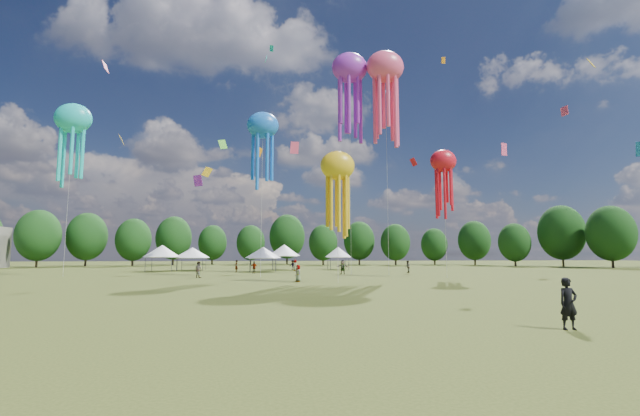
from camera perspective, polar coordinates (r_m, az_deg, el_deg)
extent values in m
plane|color=#384416|center=(15.00, -1.68, -16.69)|extent=(300.00, 300.00, 0.00)
imported|color=black|center=(17.98, 30.68, -11.10)|extent=(0.68, 0.45, 1.86)
imported|color=gray|center=(50.31, -16.19, -8.06)|extent=(1.13, 1.09, 1.84)
imported|color=gray|center=(68.47, -3.36, -7.78)|extent=(0.87, 1.02, 1.77)
imported|color=gray|center=(62.49, 11.82, -7.82)|extent=(0.74, 0.90, 1.74)
imported|color=gray|center=(73.01, -3.72, -7.73)|extent=(1.10, 0.69, 1.63)
imported|color=gray|center=(59.47, -8.96, -7.98)|extent=(1.03, 0.50, 1.69)
imported|color=gray|center=(57.51, 3.09, -8.02)|extent=(1.82, 1.13, 1.88)
imported|color=gray|center=(64.61, -11.31, -7.75)|extent=(0.60, 0.75, 1.79)
imported|color=gray|center=(41.96, -2.98, -8.84)|extent=(0.77, 0.93, 1.63)
cylinder|color=#47474C|center=(69.43, -22.66, -7.13)|extent=(0.08, 0.08, 2.16)
cylinder|color=#47474C|center=(73.17, -21.88, -7.09)|extent=(0.08, 0.08, 2.16)
cylinder|color=#47474C|center=(68.54, -19.50, -7.27)|extent=(0.08, 0.08, 2.16)
cylinder|color=#47474C|center=(72.34, -18.88, -7.22)|extent=(0.08, 0.08, 2.16)
cube|color=white|center=(70.83, -20.69, -6.26)|extent=(4.27, 4.27, 0.10)
cone|color=white|center=(70.83, -20.66, -5.47)|extent=(5.55, 5.55, 1.85)
cylinder|color=#47474C|center=(71.80, -18.84, -7.30)|extent=(0.08, 0.08, 2.00)
cylinder|color=#47474C|center=(75.72, -18.26, -7.25)|extent=(0.08, 0.08, 2.00)
cylinder|color=#47474C|center=(71.14, -15.65, -7.41)|extent=(0.08, 0.08, 2.00)
cylinder|color=#47474C|center=(75.11, -15.23, -7.35)|extent=(0.08, 0.08, 2.00)
cube|color=white|center=(73.40, -16.97, -6.51)|extent=(4.40, 4.40, 0.10)
cone|color=white|center=(73.40, -16.95, -5.80)|extent=(5.72, 5.72, 1.71)
cylinder|color=#47474C|center=(64.27, -9.52, -7.71)|extent=(0.08, 0.08, 1.99)
cylinder|color=#47474C|center=(68.18, -9.42, -7.62)|extent=(0.08, 0.08, 1.99)
cylinder|color=#47474C|center=(64.28, -6.00, -7.76)|extent=(0.08, 0.08, 1.99)
cylinder|color=#47474C|center=(68.18, -6.10, -7.67)|extent=(0.08, 0.08, 1.99)
cube|color=white|center=(66.18, -7.75, -6.78)|extent=(4.31, 4.31, 0.10)
cone|color=white|center=(66.18, -7.74, -6.00)|extent=(5.60, 5.60, 1.71)
cylinder|color=#47474C|center=(71.19, -6.41, -7.49)|extent=(0.08, 0.08, 2.28)
cylinder|color=#47474C|center=(75.09, -6.48, -7.42)|extent=(0.08, 0.08, 2.28)
cylinder|color=#47474C|center=(71.39, -3.25, -7.51)|extent=(0.08, 0.08, 2.28)
cylinder|color=#47474C|center=(75.28, -3.49, -7.44)|extent=(0.08, 0.08, 2.28)
cube|color=white|center=(73.20, -4.90, -6.53)|extent=(4.30, 4.30, 0.10)
cone|color=white|center=(73.20, -4.89, -5.73)|extent=(5.59, 5.59, 1.96)
cylinder|color=#47474C|center=(72.36, 1.45, -7.59)|extent=(0.08, 0.08, 2.07)
cylinder|color=#47474C|center=(75.50, 1.06, -7.53)|extent=(0.08, 0.08, 2.07)
cylinder|color=#47474C|center=(72.93, 3.94, -7.56)|extent=(0.08, 0.08, 2.07)
cylinder|color=#47474C|center=(76.06, 3.45, -7.51)|extent=(0.08, 0.08, 2.07)
cube|color=white|center=(74.18, 2.47, -6.71)|extent=(3.58, 3.58, 0.10)
cone|color=white|center=(74.18, 2.47, -5.99)|extent=(4.66, 4.66, 1.78)
ellipsoid|color=blue|center=(52.39, -7.77, 11.07)|extent=(3.84, 2.69, 3.26)
cylinder|color=beige|center=(50.44, -7.92, 1.11)|extent=(0.03, 0.03, 18.27)
ellipsoid|color=purple|center=(61.81, 4.04, 18.46)|extent=(5.01, 3.51, 4.26)
cylinder|color=beige|center=(57.33, 4.15, 5.39)|extent=(0.03, 0.03, 28.54)
ellipsoid|color=red|center=(51.90, 16.40, 6.15)|extent=(3.14, 2.20, 2.67)
cylinder|color=beige|center=(50.91, 16.63, -1.37)|extent=(0.03, 0.03, 13.64)
ellipsoid|color=#19D8D7|center=(62.44, -30.50, 10.44)|extent=(4.46, 3.12, 3.79)
cylinder|color=beige|center=(60.50, -31.02, 1.43)|extent=(0.03, 0.03, 19.73)
ellipsoid|color=yellow|center=(40.46, 2.40, 5.77)|extent=(3.33, 2.33, 2.83)
cylinder|color=beige|center=(39.68, 2.43, -2.13)|extent=(0.03, 0.03, 11.14)
ellipsoid|color=#FF4B79|center=(61.50, 8.85, 18.43)|extent=(5.19, 3.63, 4.41)
cylinder|color=beige|center=(57.08, 9.09, 5.39)|extent=(0.03, 0.03, 28.33)
cube|color=#19D8D7|center=(61.77, -7.35, 19.42)|extent=(0.31, 0.76, 0.89)
cube|color=#FF4B79|center=(80.47, -3.48, 8.17)|extent=(1.73, 1.44, 2.32)
cube|color=purple|center=(83.61, 5.19, 12.43)|extent=(0.47, 0.65, 0.87)
cube|color=orange|center=(60.79, -8.25, 7.56)|extent=(1.02, 0.81, 1.42)
cube|color=yellow|center=(54.34, 32.90, 16.20)|extent=(1.17, 0.93, 1.16)
cube|color=#19D8D7|center=(80.56, -6.59, 20.73)|extent=(0.71, 1.03, 1.22)
cube|color=#FF4B79|center=(62.63, 30.27, 11.31)|extent=(0.37, 1.05, 1.32)
cube|color=yellow|center=(90.98, -15.09, 4.74)|extent=(2.36, 0.98, 2.48)
cube|color=blue|center=(72.86, 9.47, 14.92)|extent=(1.79, 1.26, 1.87)
cube|color=#FF4B79|center=(74.22, 23.73, 7.32)|extent=(1.42, 0.90, 2.08)
cube|color=red|center=(82.12, 12.59, 6.11)|extent=(1.22, 1.19, 1.57)
cube|color=orange|center=(56.63, 16.41, 18.68)|extent=(0.63, 0.46, 0.84)
cube|color=yellow|center=(77.14, -25.35, 8.38)|extent=(1.10, 1.67, 1.74)
cube|color=#4ED222|center=(61.49, -13.08, 8.42)|extent=(1.33, 0.56, 1.57)
cube|color=#FF4B79|center=(46.19, -27.13, 16.72)|extent=(0.52, 1.01, 1.11)
cube|color=purple|center=(70.41, -16.25, 3.58)|extent=(1.61, 0.75, 1.90)
cylinder|color=#38281C|center=(103.46, -34.07, -5.76)|extent=(0.44, 0.44, 3.36)
ellipsoid|color=#173E14|center=(103.52, -33.91, -3.09)|extent=(8.40, 8.40, 10.51)
cylinder|color=#38281C|center=(107.53, -29.23, -6.00)|extent=(0.44, 0.44, 3.41)
ellipsoid|color=#173E14|center=(107.60, -29.09, -3.40)|extent=(8.53, 8.53, 10.66)
cylinder|color=#38281C|center=(103.84, -24.12, -6.37)|extent=(0.44, 0.44, 3.07)
ellipsoid|color=#173E14|center=(103.88, -24.01, -3.94)|extent=(7.66, 7.66, 9.58)
cylinder|color=#38281C|center=(110.22, -19.33, -6.43)|extent=(0.44, 0.44, 3.43)
ellipsoid|color=#173E14|center=(110.28, -19.24, -3.86)|extent=(8.58, 8.58, 10.73)
cylinder|color=#38281C|center=(114.40, -14.44, -6.68)|extent=(0.44, 0.44, 2.95)
ellipsoid|color=#173E14|center=(114.43, -14.39, -4.56)|extent=(7.37, 7.37, 9.21)
cylinder|color=#38281C|center=(109.78, -9.42, -6.84)|extent=(0.44, 0.44, 2.89)
ellipsoid|color=#173E14|center=(109.81, -9.38, -4.67)|extent=(7.23, 7.23, 9.04)
cylinder|color=#38281C|center=(114.34, -4.50, -6.64)|extent=(0.44, 0.44, 3.84)
ellipsoid|color=#173E14|center=(114.44, -4.48, -3.87)|extent=(9.60, 9.60, 11.99)
cylinder|color=#38281C|center=(104.17, 0.43, -6.97)|extent=(0.44, 0.44, 2.84)
ellipsoid|color=#173E14|center=(104.20, 0.42, -4.72)|extent=(7.11, 7.11, 8.89)
cylinder|color=#38281C|center=(108.51, 5.36, -6.83)|extent=(0.44, 0.44, 3.16)
ellipsoid|color=#173E14|center=(108.56, 5.34, -4.43)|extent=(7.91, 7.91, 9.88)
cylinder|color=#38281C|center=(105.04, 10.24, -6.85)|extent=(0.44, 0.44, 2.88)
ellipsoid|color=#173E14|center=(105.07, 10.19, -4.59)|extent=(7.21, 7.21, 9.01)
cylinder|color=#38281C|center=(110.65, 15.30, -6.76)|extent=(0.44, 0.44, 2.63)
ellipsoid|color=#173E14|center=(110.67, 15.25, -4.81)|extent=(6.57, 6.57, 8.22)
cylinder|color=#38281C|center=(111.34, 20.30, -6.46)|extent=(0.44, 0.44, 3.13)
ellipsoid|color=#173E14|center=(111.38, 20.22, -4.15)|extent=(7.81, 7.81, 9.77)
cylinder|color=#38281C|center=(102.61, 25.00, -6.43)|extent=(0.44, 0.44, 2.72)
ellipsoid|color=#173E14|center=(102.63, 24.90, -4.25)|extent=(6.80, 6.80, 8.50)
cylinder|color=#38281C|center=(105.60, 30.12, -5.86)|extent=(0.44, 0.44, 3.81)
ellipsoid|color=#173E14|center=(105.70, 29.96, -2.89)|extent=(9.52, 9.52, 11.90)
cylinder|color=#38281C|center=(100.94, 34.93, -5.68)|extent=(0.44, 0.44, 3.51)
ellipsoid|color=#173E14|center=(101.02, 34.75, -2.83)|extent=(8.78, 8.78, 10.97)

